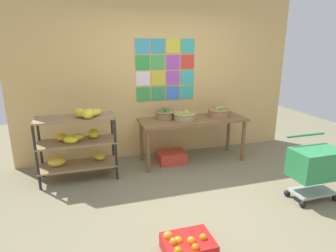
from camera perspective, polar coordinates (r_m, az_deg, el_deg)
The scene contains 10 objects.
ground at distance 3.66m, azimuth 6.82°, elevation -15.46°, with size 9.66×9.66×0.00m, color #7A7256.
back_wall_with_art at distance 4.91m, azimuth -1.46°, elevation 10.27°, with size 4.89×0.07×2.83m.
banana_shelf_unit at distance 4.26m, azimuth -17.58°, elevation -2.60°, with size 1.08×0.51×1.07m.
display_table at distance 4.71m, azimuth 5.01°, elevation 0.46°, with size 1.77×0.63×0.74m.
fruit_basket_left at distance 4.59m, azimuth 3.34°, elevation 2.06°, with size 0.37×0.37×0.15m.
fruit_basket_right at distance 4.89m, azimuth 10.22°, elevation 2.78°, with size 0.37×0.37×0.17m.
fruit_basket_back_right at distance 4.67m, azimuth -0.63°, elevation 2.52°, with size 0.34×0.34×0.18m.
produce_crate_under_table at distance 4.78m, azimuth 0.72°, elevation -6.28°, with size 0.45×0.35×0.19m, color red.
orange_crate_foreground at distance 2.89m, azimuth 3.93°, elevation -22.99°, with size 0.47×0.36×0.20m.
shopping_cart at distance 4.00m, azimuth 27.67°, elevation -7.08°, with size 0.60×0.42×0.81m.
Camera 1 is at (-1.31, -2.84, 1.90)m, focal length 30.10 mm.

